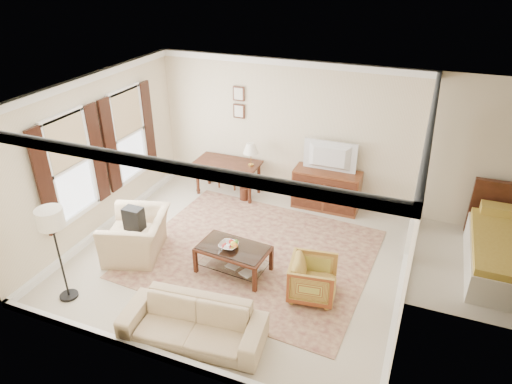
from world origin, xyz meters
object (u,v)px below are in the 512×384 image
Objects in this scene: striped_armchair at (313,277)px; club_armchair at (136,229)px; writing_desk at (228,166)px; sideboard at (326,190)px; coffee_table at (233,253)px; sofa at (192,318)px; tv at (330,148)px.

striped_armchair is 3.14m from club_armchair.
writing_desk is 3.69m from striped_armchair.
sideboard is (2.12, 0.16, -0.23)m from writing_desk.
writing_desk is 1.03× the size of sideboard.
sideboard is 1.12× the size of coffee_table.
club_armchair is at bearing 82.52° from striped_armchair.
coffee_table is at bearing 76.89° from club_armchair.
club_armchair reaches higher than sideboard.
club_armchair is at bearing -133.72° from sideboard.
striped_armchair is 0.36× the size of sofa.
sideboard is 0.69× the size of sofa.
sideboard is at bearing 73.45° from sofa.
sideboard is 1.33× the size of tv.
sofa is (1.34, -4.06, -0.26)m from writing_desk.
tv reaches higher than writing_desk.
club_armchair is (-2.66, -2.76, -0.83)m from tv.
sofa is (-0.79, -4.19, -0.95)m from tv.
writing_desk is 0.71× the size of sofa.
tv reaches higher than striped_armchair.
striped_armchair is (0.48, -2.75, -0.06)m from sideboard.
sofa reaches higher than writing_desk.
sofa reaches higher than striped_armchair.
sofa is at bearing -100.60° from sideboard.
club_armchair reaches higher than coffee_table.
sideboard is 1.90× the size of striped_armchair.
striped_armchair is at bearing 43.15° from sofa.
coffee_table is 1.57m from sofa.
coffee_table is 1.37m from striped_armchair.
club_armchair reaches higher than writing_desk.
sofa reaches higher than coffee_table.
tv is 2.93m from coffee_table.
writing_desk is at bearing 150.91° from club_armchair.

